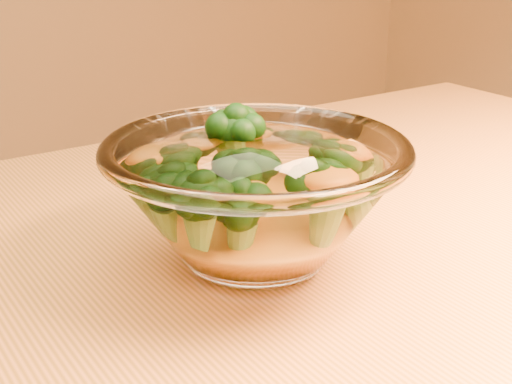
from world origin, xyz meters
TOP-DOWN VIEW (x-y plane):
  - table at (0.00, 0.00)m, footprint 1.20×0.80m
  - glass_bowl at (-0.04, 0.02)m, footprint 0.24×0.24m
  - cheese_sauce at (-0.04, 0.02)m, footprint 0.12×0.12m
  - broccoli_heap at (-0.05, 0.03)m, footprint 0.18×0.15m

SIDE VIEW (x-z plane):
  - table at x=0.00m, z-range 0.28..1.03m
  - cheese_sauce at x=-0.04m, z-range 0.77..0.80m
  - glass_bowl at x=-0.04m, z-range 0.75..0.86m
  - broccoli_heap at x=-0.05m, z-range 0.78..0.87m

